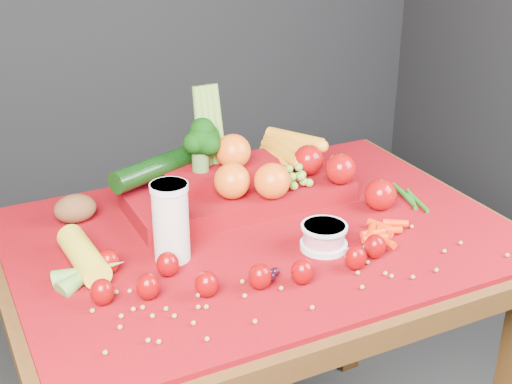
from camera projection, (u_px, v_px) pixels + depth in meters
name	position (u px, v px, depth m)	size (l,w,h in m)	color
table	(260.00, 274.00, 1.59)	(1.10, 0.80, 0.75)	#3D240D
red_cloth	(260.00, 235.00, 1.55)	(1.05, 0.75, 0.01)	#7D0407
milk_glass	(171.00, 219.00, 1.41)	(0.08, 0.08, 0.17)	beige
yogurt_bowl	(324.00, 236.00, 1.47)	(0.10, 0.10, 0.05)	silver
strawberry_scatter	(222.00, 266.00, 1.37)	(0.58, 0.28, 0.05)	#8B000B
dark_grape_cluster	(264.00, 275.00, 1.36)	(0.06, 0.05, 0.03)	black
soybean_scatter	(306.00, 274.00, 1.38)	(0.84, 0.24, 0.01)	olive
corn_ear	(88.00, 266.00, 1.38)	(0.19, 0.24, 0.06)	yellow
potato	(75.00, 209.00, 1.58)	(0.09, 0.07, 0.06)	brown
baby_carrot_pile	(381.00, 229.00, 1.53)	(0.17, 0.17, 0.03)	red
green_bean_pile	(408.00, 198.00, 1.70)	(0.14, 0.12, 0.01)	#195E15
produce_mound	(245.00, 178.00, 1.66)	(0.61, 0.37, 0.27)	#7D0407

